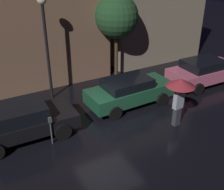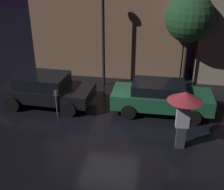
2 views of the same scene
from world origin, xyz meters
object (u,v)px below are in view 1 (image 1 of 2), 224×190
at_px(parked_car_black, 21,121).
at_px(parked_car_green, 129,91).
at_px(street_lamp_near, 45,30).
at_px(parking_meter, 51,128).
at_px(parked_car_pink, 204,71).
at_px(pedestrian_with_umbrella, 180,88).

relative_size(parked_car_black, parked_car_green, 0.98).
bearing_deg(street_lamp_near, parking_meter, -108.74).
bearing_deg(parked_car_pink, parked_car_green, -178.67).
relative_size(parked_car_black, parking_meter, 3.54).
xyz_separation_m(parked_car_green, street_lamp_near, (-3.03, 2.52, 2.73)).
bearing_deg(parked_car_black, street_lamp_near, 53.39).
distance_m(parked_car_black, street_lamp_near, 4.36).
height_order(parked_car_black, street_lamp_near, street_lamp_near).
bearing_deg(parking_meter, parked_car_black, 130.68).
relative_size(parked_car_green, street_lamp_near, 0.85).
xyz_separation_m(pedestrian_with_umbrella, street_lamp_near, (-3.81, 5.04, 1.71)).
xyz_separation_m(parked_car_green, parking_meter, (-4.29, -1.17, -0.00)).
bearing_deg(street_lamp_near, parked_car_black, -128.01).
bearing_deg(parked_car_pink, pedestrian_with_umbrella, -147.32).
xyz_separation_m(parking_meter, street_lamp_near, (1.25, 3.69, 2.73)).
bearing_deg(parked_car_pink, parking_meter, -171.37).
distance_m(pedestrian_with_umbrella, parking_meter, 5.34).
xyz_separation_m(parked_car_green, parked_car_pink, (4.92, -0.01, 0.01)).
distance_m(parked_car_black, parking_meter, 1.31).
xyz_separation_m(parked_car_pink, street_lamp_near, (-7.95, 2.52, 2.72)).
relative_size(pedestrian_with_umbrella, parking_meter, 1.83).
bearing_deg(parked_car_black, parking_meter, -47.92).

